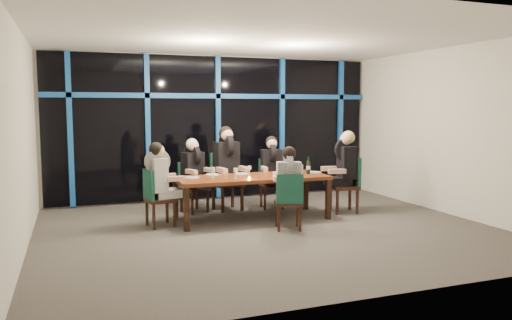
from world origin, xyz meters
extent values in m
plane|color=#524E48|center=(0.00, 0.00, 0.00)|extent=(7.00, 7.00, 0.00)
cube|color=silver|center=(0.00, 3.00, 1.50)|extent=(7.00, 0.04, 3.00)
cube|color=silver|center=(0.00, -3.00, 1.50)|extent=(7.00, 0.04, 3.00)
cube|color=silver|center=(-3.50, 0.00, 1.50)|extent=(0.04, 6.00, 3.00)
cube|color=silver|center=(3.50, 0.00, 1.50)|extent=(0.04, 6.00, 3.00)
cube|color=white|center=(0.00, 0.00, 3.00)|extent=(7.00, 6.00, 0.04)
cube|color=black|center=(0.00, 2.94, 1.50)|extent=(6.86, 0.04, 2.94)
cube|color=#144C9C|center=(-2.90, 2.89, 1.50)|extent=(0.10, 0.10, 2.94)
cube|color=#144C9C|center=(-1.45, 2.89, 1.50)|extent=(0.10, 0.10, 2.94)
cube|color=#144C9C|center=(0.00, 2.89, 1.50)|extent=(0.10, 0.10, 2.94)
cube|color=#144C9C|center=(1.45, 2.89, 1.50)|extent=(0.10, 0.10, 2.94)
cube|color=#144C9C|center=(2.90, 2.89, 1.50)|extent=(0.10, 0.10, 2.94)
cube|color=#144C9C|center=(0.00, 2.89, 2.16)|extent=(6.86, 0.10, 0.10)
cube|color=#FF2D14|center=(1.10, 3.25, 2.15)|extent=(0.60, 0.05, 0.35)
cube|color=brown|center=(0.00, 0.80, 0.72)|extent=(2.60, 1.00, 0.06)
cube|color=black|center=(-1.24, 0.36, 0.34)|extent=(0.08, 0.08, 0.69)
cube|color=black|center=(1.24, 0.36, 0.34)|extent=(0.08, 0.08, 0.69)
cube|color=black|center=(-1.24, 1.24, 0.34)|extent=(0.08, 0.08, 0.69)
cube|color=black|center=(1.24, 1.24, 0.34)|extent=(0.08, 0.08, 0.69)
cube|color=black|center=(-0.80, 1.71, 0.43)|extent=(0.56, 0.56, 0.06)
cube|color=#1A5340|center=(-0.87, 1.89, 0.69)|extent=(0.42, 0.20, 0.48)
cube|color=black|center=(-0.89, 1.48, 0.20)|extent=(0.05, 0.05, 0.40)
cube|color=black|center=(-0.57, 1.61, 0.20)|extent=(0.05, 0.05, 0.40)
cube|color=black|center=(-1.02, 1.81, 0.20)|extent=(0.05, 0.05, 0.40)
cube|color=black|center=(-0.70, 1.93, 0.20)|extent=(0.05, 0.05, 0.40)
cube|color=black|center=(-0.17, 1.68, 0.50)|extent=(0.57, 0.57, 0.07)
cube|color=#1A5340|center=(-0.20, 1.90, 0.80)|extent=(0.50, 0.13, 0.55)
cube|color=black|center=(-0.34, 1.45, 0.23)|extent=(0.05, 0.05, 0.47)
cube|color=black|center=(0.06, 1.51, 0.23)|extent=(0.05, 0.05, 0.47)
cube|color=black|center=(-0.39, 1.85, 0.23)|extent=(0.05, 0.05, 0.47)
cube|color=black|center=(0.00, 1.91, 0.23)|extent=(0.05, 0.05, 0.47)
cube|color=black|center=(0.68, 1.57, 0.44)|extent=(0.50, 0.50, 0.06)
cube|color=#1A5340|center=(0.71, 1.76, 0.70)|extent=(0.44, 0.12, 0.48)
cube|color=black|center=(0.49, 1.43, 0.20)|extent=(0.04, 0.04, 0.41)
cube|color=black|center=(0.83, 1.37, 0.20)|extent=(0.04, 0.04, 0.41)
cube|color=black|center=(0.54, 1.77, 0.20)|extent=(0.04, 0.04, 0.41)
cube|color=black|center=(0.88, 1.72, 0.20)|extent=(0.04, 0.04, 0.41)
cube|color=black|center=(-1.56, 0.84, 0.43)|extent=(0.50, 0.50, 0.06)
cube|color=#1A5340|center=(-1.75, 0.80, 0.69)|extent=(0.12, 0.44, 0.48)
cube|color=black|center=(-1.36, 0.70, 0.20)|extent=(0.04, 0.04, 0.40)
cube|color=black|center=(-1.42, 1.04, 0.20)|extent=(0.04, 0.04, 0.40)
cube|color=black|center=(-1.70, 0.64, 0.20)|extent=(0.04, 0.04, 0.40)
cube|color=black|center=(-1.76, 0.98, 0.20)|extent=(0.04, 0.04, 0.40)
cube|color=black|center=(1.78, 0.76, 0.47)|extent=(0.55, 0.55, 0.06)
cube|color=#1A5340|center=(1.99, 0.72, 0.76)|extent=(0.14, 0.48, 0.53)
cube|color=black|center=(1.63, 0.98, 0.22)|extent=(0.05, 0.05, 0.44)
cube|color=black|center=(1.56, 0.61, 0.22)|extent=(0.05, 0.05, 0.44)
cube|color=black|center=(2.00, 0.91, 0.22)|extent=(0.05, 0.05, 0.44)
cube|color=black|center=(1.93, 0.54, 0.22)|extent=(0.05, 0.05, 0.44)
cube|color=black|center=(0.31, -0.05, 0.42)|extent=(0.52, 0.52, 0.06)
cube|color=#1A5340|center=(0.25, -0.23, 0.67)|extent=(0.41, 0.17, 0.46)
cube|color=black|center=(0.51, 0.06, 0.19)|extent=(0.05, 0.05, 0.39)
cube|color=black|center=(0.19, 0.16, 0.19)|extent=(0.05, 0.05, 0.39)
cube|color=black|center=(0.42, -0.26, 0.19)|extent=(0.05, 0.05, 0.39)
cube|color=black|center=(0.10, -0.16, 0.19)|extent=(0.05, 0.05, 0.39)
cube|color=black|center=(-0.75, 1.60, 0.53)|extent=(0.47, 0.50, 0.13)
cube|color=black|center=(-0.81, 1.74, 0.84)|extent=(0.44, 0.35, 0.54)
cylinder|color=black|center=(-0.81, 1.74, 1.05)|extent=(0.24, 0.41, 0.40)
sphere|color=tan|center=(-0.80, 1.73, 1.22)|extent=(0.20, 0.20, 0.20)
sphere|color=silver|center=(-0.82, 1.76, 1.25)|extent=(0.22, 0.22, 0.22)
cube|color=tan|center=(-0.90, 1.46, 0.79)|extent=(0.18, 0.30, 0.08)
cube|color=tan|center=(-0.55, 1.60, 0.79)|extent=(0.18, 0.30, 0.08)
cube|color=black|center=(-0.15, 1.55, 0.61)|extent=(0.46, 0.52, 0.16)
cube|color=black|center=(-0.17, 1.73, 0.98)|extent=(0.48, 0.33, 0.62)
cylinder|color=black|center=(-0.17, 1.73, 1.22)|extent=(0.18, 0.48, 0.47)
sphere|color=tan|center=(-0.17, 1.70, 1.42)|extent=(0.23, 0.23, 0.23)
sphere|color=black|center=(-0.18, 1.75, 1.45)|extent=(0.25, 0.25, 0.25)
cube|color=tan|center=(-0.35, 1.43, 0.79)|extent=(0.14, 0.34, 0.09)
cube|color=tan|center=(0.08, 1.50, 0.79)|extent=(0.14, 0.34, 0.09)
cube|color=black|center=(0.67, 1.46, 0.53)|extent=(0.41, 0.46, 0.14)
cube|color=black|center=(0.69, 1.61, 0.85)|extent=(0.42, 0.29, 0.54)
cylinder|color=black|center=(0.69, 1.61, 1.07)|extent=(0.16, 0.42, 0.41)
sphere|color=tan|center=(0.69, 1.59, 1.24)|extent=(0.20, 0.20, 0.20)
sphere|color=black|center=(0.69, 1.63, 1.27)|extent=(0.22, 0.22, 0.22)
cube|color=tan|center=(0.46, 1.41, 0.79)|extent=(0.12, 0.30, 0.08)
cube|color=tan|center=(0.85, 1.35, 0.79)|extent=(0.12, 0.30, 0.08)
cube|color=black|center=(-1.45, 0.86, 0.53)|extent=(0.46, 0.41, 0.13)
cube|color=black|center=(-1.60, 0.83, 0.85)|extent=(0.29, 0.42, 0.54)
cylinder|color=black|center=(-1.60, 0.83, 1.06)|extent=(0.42, 0.17, 0.40)
sphere|color=tan|center=(-1.58, 0.83, 1.23)|extent=(0.20, 0.20, 0.20)
sphere|color=black|center=(-1.62, 0.83, 1.26)|extent=(0.22, 0.22, 0.22)
cube|color=tan|center=(-1.34, 0.68, 0.79)|extent=(0.30, 0.13, 0.08)
cube|color=tan|center=(-1.41, 1.06, 0.79)|extent=(0.30, 0.13, 0.08)
cube|color=black|center=(1.66, 0.78, 0.58)|extent=(0.50, 0.45, 0.15)
cube|color=black|center=(1.82, 0.75, 0.93)|extent=(0.32, 0.46, 0.59)
cylinder|color=black|center=(1.82, 0.75, 1.16)|extent=(0.45, 0.18, 0.44)
sphere|color=tan|center=(1.80, 0.75, 1.35)|extent=(0.22, 0.22, 0.22)
sphere|color=tan|center=(1.84, 0.75, 1.38)|extent=(0.24, 0.24, 0.24)
cube|color=tan|center=(1.61, 1.00, 0.79)|extent=(0.33, 0.14, 0.08)
cube|color=tan|center=(1.54, 0.59, 0.79)|extent=(0.33, 0.14, 0.08)
cube|color=black|center=(0.34, 0.06, 0.51)|extent=(0.43, 0.47, 0.13)
cube|color=black|center=(0.29, -0.09, 0.82)|extent=(0.42, 0.32, 0.52)
cylinder|color=black|center=(0.29, -0.09, 1.02)|extent=(0.20, 0.40, 0.39)
sphere|color=tan|center=(0.30, -0.07, 1.19)|extent=(0.19, 0.19, 0.19)
sphere|color=black|center=(0.29, -0.10, 1.22)|extent=(0.21, 0.21, 0.21)
cube|color=tan|center=(0.54, 0.07, 0.79)|extent=(0.15, 0.29, 0.07)
cube|color=tan|center=(0.18, 0.18, 0.79)|extent=(0.15, 0.29, 0.07)
cylinder|color=white|center=(-0.59, 1.19, 0.76)|extent=(0.24, 0.24, 0.01)
cylinder|color=white|center=(-0.08, 1.13, 0.76)|extent=(0.24, 0.24, 0.01)
cylinder|color=white|center=(0.60, 1.02, 0.76)|extent=(0.24, 0.24, 0.01)
cylinder|color=white|center=(-1.01, 0.93, 0.76)|extent=(0.24, 0.24, 0.01)
cylinder|color=white|center=(1.23, 0.86, 0.76)|extent=(0.24, 0.24, 0.01)
cylinder|color=white|center=(0.47, 0.49, 0.76)|extent=(0.24, 0.24, 0.01)
cylinder|color=black|center=(1.05, 0.75, 0.86)|extent=(0.07, 0.07, 0.23)
cylinder|color=black|center=(1.05, 0.75, 1.02)|extent=(0.03, 0.03, 0.08)
cylinder|color=silver|center=(1.05, 0.75, 0.86)|extent=(0.07, 0.07, 0.06)
cylinder|color=silver|center=(0.84, 0.68, 0.84)|extent=(0.10, 0.10, 0.18)
cylinder|color=silver|center=(0.90, 0.68, 0.86)|extent=(0.01, 0.01, 0.13)
cylinder|color=#FF9C4C|center=(-0.14, 0.53, 0.76)|extent=(0.04, 0.04, 0.03)
cylinder|color=silver|center=(-0.35, 0.63, 0.75)|extent=(0.06, 0.06, 0.01)
cylinder|color=silver|center=(-0.35, 0.63, 0.81)|extent=(0.01, 0.01, 0.10)
cylinder|color=silver|center=(-0.35, 0.63, 0.89)|extent=(0.07, 0.07, 0.07)
cylinder|color=silver|center=(0.00, 0.94, 0.75)|extent=(0.06, 0.06, 0.01)
cylinder|color=silver|center=(0.00, 0.94, 0.80)|extent=(0.01, 0.01, 0.09)
cylinder|color=silver|center=(0.00, 0.94, 0.88)|extent=(0.06, 0.06, 0.07)
cylinder|color=white|center=(0.53, 0.81, 0.75)|extent=(0.06, 0.06, 0.01)
cylinder|color=white|center=(0.53, 0.81, 0.80)|extent=(0.01, 0.01, 0.09)
cylinder|color=white|center=(0.53, 0.81, 0.88)|extent=(0.06, 0.06, 0.06)
cylinder|color=silver|center=(-0.69, 0.81, 0.75)|extent=(0.07, 0.07, 0.01)
cylinder|color=silver|center=(-0.69, 0.81, 0.81)|extent=(0.01, 0.01, 0.11)
cylinder|color=silver|center=(-0.69, 0.81, 0.90)|extent=(0.07, 0.07, 0.07)
cylinder|color=silver|center=(0.95, 0.99, 0.75)|extent=(0.06, 0.06, 0.01)
cylinder|color=silver|center=(0.95, 0.99, 0.80)|extent=(0.01, 0.01, 0.09)
cylinder|color=silver|center=(0.95, 0.99, 0.88)|extent=(0.06, 0.06, 0.06)
camera|label=1|loc=(-2.87, -7.16, 1.92)|focal=35.00mm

